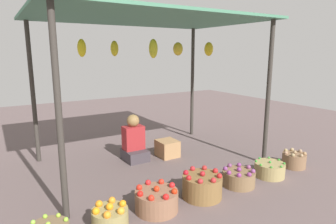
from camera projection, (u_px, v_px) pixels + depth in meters
ground_plane at (150, 162)px, 4.87m from camera, size 14.00×14.00×0.00m
market_stall_structure at (149, 29)px, 4.44m from camera, size 3.46×2.33×2.32m
vendor_person at (134, 143)px, 4.92m from camera, size 0.36×0.44×0.78m
basket_oranges at (110, 217)px, 3.02m from camera, size 0.38×0.38×0.27m
basket_red_tomatoes at (157, 200)px, 3.35m from camera, size 0.50×0.50×0.30m
basket_red_apples at (202, 186)px, 3.66m from camera, size 0.50×0.50×0.35m
basket_purple_onions at (239, 178)px, 3.99m from camera, size 0.44×0.44×0.26m
basket_green_chilies at (269, 169)px, 4.29m from camera, size 0.44×0.44×0.24m
basket_potatoes at (294, 160)px, 4.64m from camera, size 0.36×0.36×0.28m
wooden_crate_near_vendor at (167, 148)px, 5.11m from camera, size 0.33×0.36×0.29m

